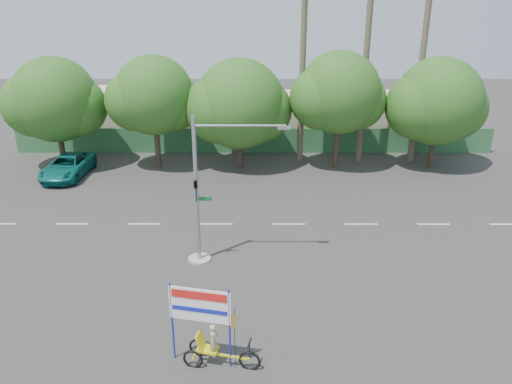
{
  "coord_description": "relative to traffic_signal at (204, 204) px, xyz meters",
  "views": [
    {
      "loc": [
        0.24,
        -16.98,
        11.73
      ],
      "look_at": [
        0.2,
        3.96,
        3.5
      ],
      "focal_mm": 35.0,
      "sensor_mm": 36.0,
      "label": 1
    }
  ],
  "objects": [
    {
      "name": "ground",
      "position": [
        2.2,
        -3.98,
        -2.92
      ],
      "size": [
        120.0,
        120.0,
        0.0
      ],
      "primitive_type": "plane",
      "color": "#33302D",
      "rests_on": "ground"
    },
    {
      "name": "fence",
      "position": [
        2.2,
        17.52,
        -1.92
      ],
      "size": [
        38.0,
        0.08,
        2.0
      ],
      "primitive_type": "cube",
      "color": "#336B3D",
      "rests_on": "ground"
    },
    {
      "name": "building_left",
      "position": [
        -7.8,
        22.02,
        -0.92
      ],
      "size": [
        12.0,
        8.0,
        4.0
      ],
      "primitive_type": "cube",
      "color": "beige",
      "rests_on": "ground"
    },
    {
      "name": "building_right",
      "position": [
        10.2,
        22.02,
        -1.12
      ],
      "size": [
        14.0,
        8.0,
        3.6
      ],
      "primitive_type": "cube",
      "color": "beige",
      "rests_on": "ground"
    },
    {
      "name": "tree_far_left",
      "position": [
        -11.85,
        14.02,
        1.84
      ],
      "size": [
        7.14,
        6.0,
        7.96
      ],
      "color": "#473828",
      "rests_on": "ground"
    },
    {
      "name": "tree_left",
      "position": [
        -4.85,
        14.02,
        2.14
      ],
      "size": [
        6.66,
        5.6,
        8.07
      ],
      "color": "#473828",
      "rests_on": "ground"
    },
    {
      "name": "tree_center",
      "position": [
        1.14,
        14.02,
        1.55
      ],
      "size": [
        7.62,
        6.4,
        7.85
      ],
      "color": "#473828",
      "rests_on": "ground"
    },
    {
      "name": "tree_right",
      "position": [
        8.15,
        14.02,
        2.32
      ],
      "size": [
        6.9,
        5.8,
        8.36
      ],
      "color": "#473828",
      "rests_on": "ground"
    },
    {
      "name": "tree_far_right",
      "position": [
        15.15,
        14.02,
        1.73
      ],
      "size": [
        7.38,
        6.2,
        7.94
      ],
      "color": "#473828",
      "rests_on": "ground"
    },
    {
      "name": "palm_tall",
      "position": [
        10.2,
        15.52,
        7.55
      ],
      "size": [
        3.73,
        3.79,
        17.45
      ],
      "color": "#70604C",
      "rests_on": "ground"
    },
    {
      "name": "palm_mid",
      "position": [
        14.2,
        15.52,
        6.48
      ],
      "size": [
        3.73,
        3.79,
        15.45
      ],
      "color": "#70604C",
      "rests_on": "ground"
    },
    {
      "name": "palm_short",
      "position": [
        5.7,
        15.52,
        5.94
      ],
      "size": [
        3.73,
        3.79,
        14.45
      ],
      "color": "#70604C",
      "rests_on": "ground"
    },
    {
      "name": "traffic_signal",
      "position": [
        0.0,
        0.0,
        0.0
      ],
      "size": [
        4.72,
        1.1,
        7.0
      ],
      "color": "gray",
      "rests_on": "ground"
    },
    {
      "name": "trike_billboard",
      "position": [
        0.85,
        -7.18,
        -1.69
      ],
      "size": [
        3.06,
        1.07,
        3.06
      ],
      "rotation": [
        0.0,
        0.0,
        -0.21
      ],
      "color": "black",
      "rests_on": "ground"
    },
    {
      "name": "pickup_truck",
      "position": [
        -10.71,
        11.83,
        -2.17
      ],
      "size": [
        2.74,
        5.5,
        1.5
      ],
      "primitive_type": "imported",
      "rotation": [
        0.0,
        0.0,
        -0.05
      ],
      "color": "#0F6B65",
      "rests_on": "ground"
    }
  ]
}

